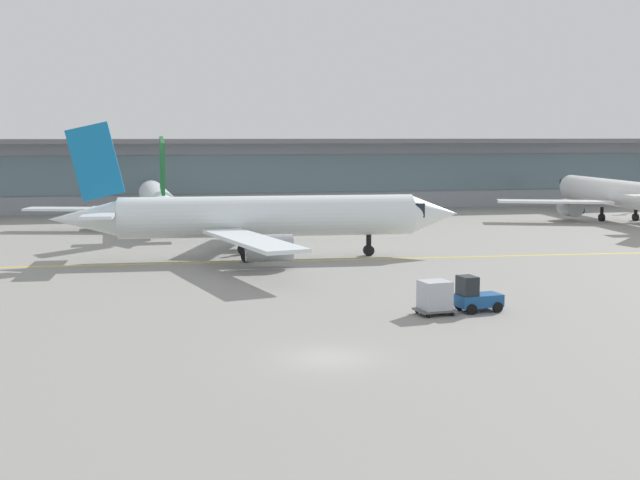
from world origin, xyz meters
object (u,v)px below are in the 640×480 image
gate_airplane_1 (156,200)px  taxiing_regional_jet (263,218)px  gate_airplane_2 (614,194)px  cargo_dolly_lead (435,296)px  baggage_tug (475,296)px

gate_airplane_1 → taxiing_regional_jet: bearing=-164.7°
gate_airplane_2 → taxiing_regional_jet: bearing=120.3°
gate_airplane_1 → cargo_dolly_lead: bearing=-166.0°
baggage_tug → cargo_dolly_lead: size_ratio=1.20×
gate_airplane_1 → gate_airplane_2: bearing=-95.1°
gate_airplane_1 → baggage_tug: 52.99m
gate_airplane_2 → cargo_dolly_lead: (-39.35, -47.52, -2.10)m
taxiing_regional_jet → gate_airplane_2: bearing=30.0°
gate_airplane_2 → baggage_tug: (-36.76, -47.16, -2.26)m
gate_airplane_2 → gate_airplane_1: bearing=90.2°
baggage_tug → gate_airplane_2: bearing=44.3°
taxiing_regional_jet → baggage_tug: taxiing_regional_jet is taller
taxiing_regional_jet → baggage_tug: size_ratio=12.23×
gate_airplane_1 → taxiing_regional_jet: 27.38m
gate_airplane_2 → baggage_tug: 59.84m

